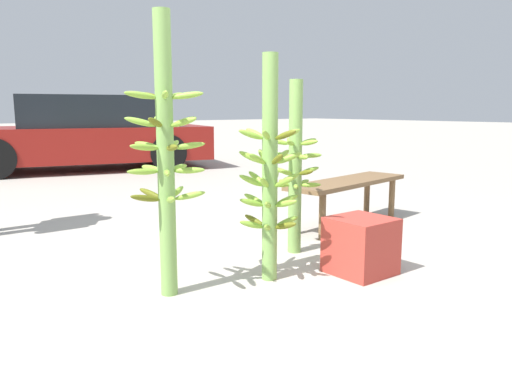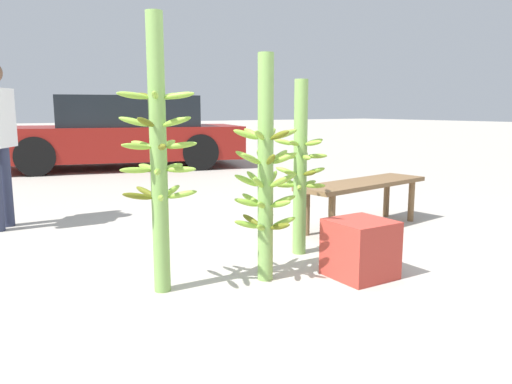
{
  "view_description": "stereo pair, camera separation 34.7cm",
  "coord_description": "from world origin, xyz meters",
  "px_view_note": "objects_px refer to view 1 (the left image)",
  "views": [
    {
      "loc": [
        -2.04,
        -2.29,
        1.11
      ],
      "look_at": [
        0.08,
        0.41,
        0.54
      ],
      "focal_mm": 35.0,
      "sensor_mm": 36.0,
      "label": 1
    },
    {
      "loc": [
        -1.75,
        -2.49,
        1.11
      ],
      "look_at": [
        0.08,
        0.41,
        0.54
      ],
      "focal_mm": 35.0,
      "sensor_mm": 36.0,
      "label": 2
    }
  ],
  "objects_px": {
    "banana_stalk_right": "(295,167)",
    "banana_stalk_left": "(165,155)",
    "market_bench": "(348,187)",
    "produce_crate": "(361,246)",
    "parked_car": "(85,134)",
    "banana_stalk_center": "(270,173)"
  },
  "relations": [
    {
      "from": "produce_crate",
      "to": "parked_car",
      "type": "bearing_deg",
      "value": 84.88
    },
    {
      "from": "banana_stalk_left",
      "to": "banana_stalk_center",
      "type": "bearing_deg",
      "value": -14.26
    },
    {
      "from": "banana_stalk_center",
      "to": "banana_stalk_right",
      "type": "relative_size",
      "value": 1.09
    },
    {
      "from": "banana_stalk_center",
      "to": "market_bench",
      "type": "xyz_separation_m",
      "value": [
        1.56,
        0.72,
        -0.33
      ]
    },
    {
      "from": "parked_car",
      "to": "produce_crate",
      "type": "relative_size",
      "value": 12.47
    },
    {
      "from": "market_bench",
      "to": "produce_crate",
      "type": "xyz_separation_m",
      "value": [
        -1.0,
        -1.01,
        -0.19
      ]
    },
    {
      "from": "banana_stalk_left",
      "to": "produce_crate",
      "type": "bearing_deg",
      "value": -20.53
    },
    {
      "from": "banana_stalk_left",
      "to": "market_bench",
      "type": "relative_size",
      "value": 1.1
    },
    {
      "from": "banana_stalk_left",
      "to": "banana_stalk_right",
      "type": "height_order",
      "value": "banana_stalk_left"
    },
    {
      "from": "banana_stalk_center",
      "to": "parked_car",
      "type": "xyz_separation_m",
      "value": [
        1.2,
        6.74,
        -0.05
      ]
    },
    {
      "from": "banana_stalk_left",
      "to": "produce_crate",
      "type": "distance_m",
      "value": 1.45
    },
    {
      "from": "banana_stalk_left",
      "to": "banana_stalk_right",
      "type": "distance_m",
      "value": 1.24
    },
    {
      "from": "banana_stalk_right",
      "to": "banana_stalk_left",
      "type": "bearing_deg",
      "value": -170.59
    },
    {
      "from": "market_bench",
      "to": "parked_car",
      "type": "relative_size",
      "value": 0.31
    },
    {
      "from": "produce_crate",
      "to": "banana_stalk_left",
      "type": "bearing_deg",
      "value": 159.47
    },
    {
      "from": "parked_car",
      "to": "banana_stalk_left",
      "type": "bearing_deg",
      "value": 179.4
    },
    {
      "from": "banana_stalk_left",
      "to": "market_bench",
      "type": "bearing_deg",
      "value": 14.02
    },
    {
      "from": "banana_stalk_center",
      "to": "market_bench",
      "type": "height_order",
      "value": "banana_stalk_center"
    },
    {
      "from": "banana_stalk_left",
      "to": "parked_car",
      "type": "relative_size",
      "value": 0.35
    },
    {
      "from": "banana_stalk_center",
      "to": "parked_car",
      "type": "distance_m",
      "value": 6.85
    },
    {
      "from": "banana_stalk_center",
      "to": "produce_crate",
      "type": "distance_m",
      "value": 0.82
    },
    {
      "from": "banana_stalk_left",
      "to": "banana_stalk_right",
      "type": "xyz_separation_m",
      "value": [
        1.21,
        0.2,
        -0.18
      ]
    }
  ]
}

